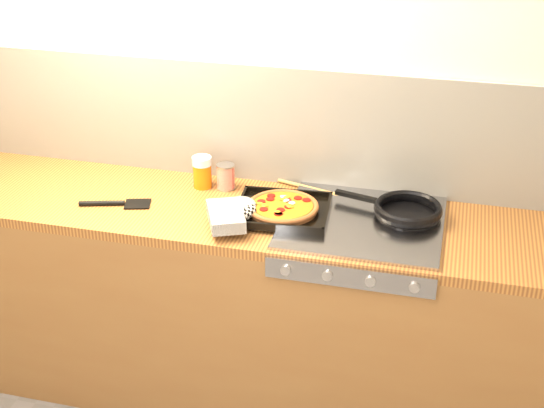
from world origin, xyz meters
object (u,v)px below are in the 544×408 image
(frying_pan, at_px, (406,210))
(juice_glass, at_px, (202,172))
(tomato_can, at_px, (226,177))
(pizza_on_tray, at_px, (267,209))

(frying_pan, distance_m, juice_glass, 0.85)
(frying_pan, xyz_separation_m, tomato_can, (-0.75, 0.09, 0.02))
(pizza_on_tray, xyz_separation_m, frying_pan, (0.52, 0.13, -0.00))
(frying_pan, bearing_deg, tomato_can, 173.15)
(frying_pan, relative_size, tomato_can, 4.21)
(pizza_on_tray, bearing_deg, juice_glass, 147.85)
(tomato_can, height_order, juice_glass, juice_glass)
(tomato_can, xyz_separation_m, juice_glass, (-0.10, -0.01, 0.01))
(tomato_can, relative_size, juice_glass, 0.80)
(pizza_on_tray, height_order, juice_glass, juice_glass)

